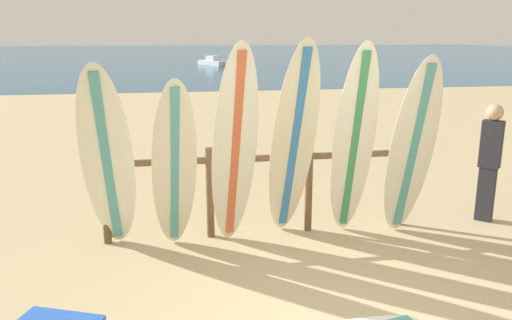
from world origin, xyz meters
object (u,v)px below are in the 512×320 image
at_px(beachgoer_standing, 490,158).
at_px(surfboard_rack, 260,178).
at_px(surfboard_leaning_far_left, 107,161).
at_px(surfboard_leaning_left, 174,167).
at_px(surfboard_leaning_center_left, 235,148).
at_px(surfboard_leaning_center, 293,143).
at_px(small_boat_offshore, 214,62).
at_px(surfboard_leaning_right, 412,149).
at_px(surfboard_leaning_center_right, 353,145).

bearing_deg(beachgoer_standing, surfboard_rack, 179.32).
height_order(surfboard_leaning_far_left, beachgoer_standing, surfboard_leaning_far_left).
distance_m(surfboard_leaning_left, surfboard_leaning_center_left, 0.68).
bearing_deg(surfboard_leaning_center, small_boat_offshore, 86.64).
distance_m(surfboard_leaning_far_left, surfboard_leaning_right, 3.39).
xyz_separation_m(surfboard_leaning_far_left, surfboard_leaning_center, (2.03, 0.06, 0.11)).
xyz_separation_m(surfboard_rack, surfboard_leaning_center, (0.33, -0.26, 0.47)).
xyz_separation_m(surfboard_rack, small_boat_offshore, (2.30, 33.25, -0.45)).
xyz_separation_m(surfboard_leaning_center, surfboard_leaning_right, (1.35, -0.17, -0.09)).
distance_m(surfboard_leaning_right, beachgoer_standing, 1.35).
xyz_separation_m(surfboard_leaning_far_left, beachgoer_standing, (4.66, 0.29, -0.23)).
bearing_deg(surfboard_leaning_center_right, surfboard_leaning_right, -1.70).
bearing_deg(surfboard_leaning_center_left, surfboard_leaning_right, -1.18).
distance_m(surfboard_leaning_center_left, beachgoer_standing, 3.34).
distance_m(surfboard_rack, small_boat_offshore, 33.33).
bearing_deg(surfboard_leaning_center_right, small_boat_offshore, 87.77).
relative_size(surfboard_rack, surfboard_leaning_right, 1.70).
bearing_deg(surfboard_leaning_right, surfboard_leaning_far_left, 178.20).
xyz_separation_m(surfboard_leaning_far_left, surfboard_leaning_center_left, (1.35, -0.06, 0.10)).
bearing_deg(surfboard_leaning_far_left, beachgoer_standing, 3.59).
relative_size(surfboard_leaning_center_left, surfboard_leaning_center_right, 1.00).
height_order(surfboard_leaning_center, surfboard_leaning_center_right, surfboard_leaning_center).
bearing_deg(surfboard_leaning_center_left, surfboard_leaning_left, 179.19).
xyz_separation_m(surfboard_rack, surfboard_leaning_far_left, (-1.70, -0.33, 0.36)).
relative_size(surfboard_leaning_left, surfboard_leaning_center, 0.83).
xyz_separation_m(surfboard_leaning_left, surfboard_leaning_center, (1.34, 0.12, 0.20)).
bearing_deg(surfboard_leaning_far_left, surfboard_leaning_center, 1.80).
xyz_separation_m(surfboard_leaning_far_left, surfboard_leaning_right, (3.39, -0.11, 0.02)).
bearing_deg(surfboard_leaning_left, surfboard_rack, 20.85).
height_order(surfboard_leaning_left, surfboard_leaning_center_left, surfboard_leaning_center_left).
height_order(surfboard_rack, beachgoer_standing, beachgoer_standing).
relative_size(surfboard_leaning_right, beachgoer_standing, 1.43).
xyz_separation_m(surfboard_leaning_left, small_boat_offshore, (3.30, 33.63, -0.72)).
bearing_deg(surfboard_rack, surfboard_leaning_left, -159.15).
height_order(surfboard_leaning_center_left, small_boat_offshore, surfboard_leaning_center_left).
bearing_deg(beachgoer_standing, surfboard_leaning_center_left, -173.85).
height_order(surfboard_rack, surfboard_leaning_center, surfboard_leaning_center).
bearing_deg(surfboard_leaning_far_left, surfboard_leaning_left, -4.53).
relative_size(surfboard_leaning_center_right, beachgoer_standing, 1.52).
bearing_deg(surfboard_leaning_far_left, surfboard_rack, 10.87).
distance_m(surfboard_leaning_left, surfboard_leaning_center_right, 2.00).
xyz_separation_m(surfboard_leaning_far_left, surfboard_leaning_left, (0.70, -0.06, -0.08)).
bearing_deg(surfboard_leaning_left, surfboard_leaning_right, -1.09).
bearing_deg(surfboard_rack, surfboard_leaning_center, -38.30).
relative_size(surfboard_leaning_center, beachgoer_standing, 1.55).
xyz_separation_m(surfboard_rack, surfboard_leaning_right, (1.69, -0.43, 0.38)).
bearing_deg(surfboard_leaning_right, surfboard_leaning_center_right, 178.30).
bearing_deg(surfboard_rack, surfboard_leaning_right, -14.42).
bearing_deg(surfboard_leaning_center, surfboard_rack, 141.70).
bearing_deg(surfboard_leaning_left, beachgoer_standing, 5.01).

